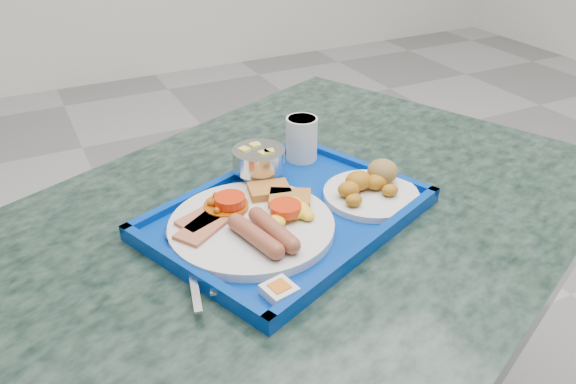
# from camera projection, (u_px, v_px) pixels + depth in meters

# --- Properties ---
(floor) EXTENTS (6.00, 6.00, 0.00)m
(floor) POSITION_uv_depth(u_px,v_px,m) (419.00, 360.00, 1.71)
(floor) COLOR #9C9C9E
(floor) RESTS_ON ground
(table) EXTENTS (1.48, 1.26, 0.78)m
(table) POSITION_uv_depth(u_px,v_px,m) (288.00, 305.00, 1.07)
(table) COLOR slate
(table) RESTS_ON floor
(tray) EXTENTS (0.54, 0.47, 0.03)m
(tray) POSITION_uv_depth(u_px,v_px,m) (288.00, 215.00, 0.96)
(tray) COLOR #033092
(tray) RESTS_ON table
(main_plate) EXTENTS (0.27, 0.27, 0.04)m
(main_plate) POSITION_uv_depth(u_px,v_px,m) (256.00, 221.00, 0.91)
(main_plate) COLOR silver
(main_plate) RESTS_ON tray
(bread_plate) EXTENTS (0.17, 0.17, 0.06)m
(bread_plate) POSITION_uv_depth(u_px,v_px,m) (371.00, 187.00, 1.00)
(bread_plate) COLOR silver
(bread_plate) RESTS_ON tray
(fruit_bowl) EXTENTS (0.10, 0.10, 0.07)m
(fruit_bowl) POSITION_uv_depth(u_px,v_px,m) (259.00, 160.00, 1.03)
(fruit_bowl) COLOR silver
(fruit_bowl) RESTS_ON tray
(juice_cup) EXTENTS (0.06, 0.06, 0.09)m
(juice_cup) POSITION_uv_depth(u_px,v_px,m) (302.00, 137.00, 1.11)
(juice_cup) COLOR silver
(juice_cup) RESTS_ON tray
(spoon) EXTENTS (0.08, 0.19, 0.01)m
(spoon) POSITION_uv_depth(u_px,v_px,m) (185.00, 242.00, 0.87)
(spoon) COLOR silver
(spoon) RESTS_ON tray
(knife) EXTENTS (0.05, 0.16, 0.00)m
(knife) POSITION_uv_depth(u_px,v_px,m) (193.00, 275.00, 0.81)
(knife) COLOR silver
(knife) RESTS_ON tray
(jam_packet) EXTENTS (0.05, 0.05, 0.02)m
(jam_packet) POSITION_uv_depth(u_px,v_px,m) (279.00, 291.00, 0.77)
(jam_packet) COLOR silver
(jam_packet) RESTS_ON tray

